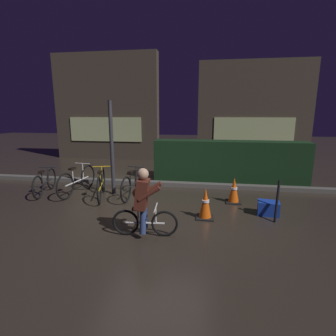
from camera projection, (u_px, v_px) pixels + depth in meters
The scene contains 15 objects.
ground_plane at pixel (155, 213), 5.73m from camera, with size 40.00×40.00×0.00m, color #2D261E.
sidewalk_curb at pixel (170, 184), 7.84m from camera, with size 12.00×0.24×0.12m, color #56544F.
hedge_row at pixel (229, 161), 8.31m from camera, with size 4.80×0.70×1.30m, color black.
storefront_left at pixel (106, 108), 12.04m from camera, with size 4.88×0.54×4.79m.
storefront_right at pixel (254, 112), 11.74m from camera, with size 5.00×0.54×4.42m.
street_post at pixel (112, 149), 6.84m from camera, with size 0.10×0.10×2.48m, color #2D2D33.
parked_bike_leftmost at pixel (45, 182), 7.04m from camera, with size 0.46×1.49×0.70m.
parked_bike_left_mid at pixel (77, 181), 7.05m from camera, with size 0.46×1.72×0.79m.
parked_bike_center_left at pixel (101, 184), 6.72m from camera, with size 0.58×1.63×0.78m.
parked_bike_center_right at pixel (133, 184), 6.80m from camera, with size 0.46×1.64×0.76m.
traffic_cone_near at pixel (205, 204), 5.40m from camera, with size 0.36×0.36×0.66m.
traffic_cone_far at pixel (234, 190), 6.35m from camera, with size 0.36×0.36×0.63m.
blue_crate at pixel (268, 208), 5.62m from camera, with size 0.44×0.32×0.30m, color #193DB7.
cyclist at pixel (143, 202), 4.59m from camera, with size 1.19×0.50×1.25m.
closed_umbrella at pixel (277, 201), 5.31m from camera, with size 0.05×0.05×0.85m, color black.
Camera 1 is at (1.12, -5.28, 2.19)m, focal length 27.72 mm.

